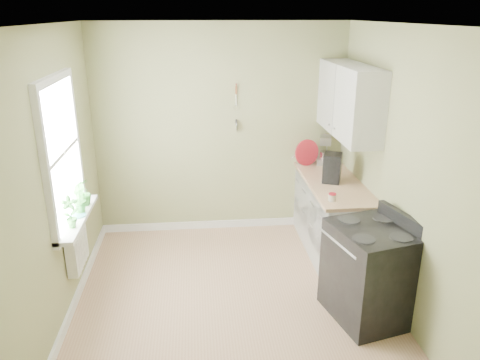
{
  "coord_description": "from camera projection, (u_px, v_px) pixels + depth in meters",
  "views": [
    {
      "loc": [
        -0.32,
        -4.05,
        2.8
      ],
      "look_at": [
        0.13,
        0.55,
        1.13
      ],
      "focal_mm": 35.0,
      "sensor_mm": 36.0,
      "label": 1
    }
  ],
  "objects": [
    {
      "name": "upper_cabinets",
      "position": [
        349.0,
        100.0,
        5.3
      ],
      "size": [
        0.35,
        1.4,
        0.8
      ],
      "primitive_type": "cube",
      "color": "silver",
      "rests_on": "wall_right"
    },
    {
      "name": "ceiling",
      "position": [
        231.0,
        23.0,
        3.85
      ],
      "size": [
        3.2,
        3.6,
        0.02
      ],
      "primitive_type": "cube",
      "color": "white",
      "rests_on": "wall_back"
    },
    {
      "name": "jar",
      "position": [
        332.0,
        197.0,
        4.93
      ],
      "size": [
        0.08,
        0.08,
        0.09
      ],
      "color": "#BCB49A",
      "rests_on": "countertop"
    },
    {
      "name": "wall_left",
      "position": [
        52.0,
        184.0,
        4.16
      ],
      "size": [
        0.02,
        3.6,
        2.7
      ],
      "primitive_type": "cube",
      "color": "#969867",
      "rests_on": "floor"
    },
    {
      "name": "stand_mixer",
      "position": [
        325.0,
        150.0,
        6.15
      ],
      "size": [
        0.28,
        0.37,
        0.41
      ],
      "color": "#B2B2B7",
      "rests_on": "countertop"
    },
    {
      "name": "wall_utensils",
      "position": [
        236.0,
        115.0,
        5.92
      ],
      "size": [
        0.02,
        0.14,
        0.58
      ],
      "color": "tan",
      "rests_on": "wall_back"
    },
    {
      "name": "stove",
      "position": [
        370.0,
        272.0,
        4.43
      ],
      "size": [
        0.83,
        0.89,
        1.05
      ],
      "color": "black",
      "rests_on": "floor"
    },
    {
      "name": "base_cabinets",
      "position": [
        332.0,
        218.0,
        5.67
      ],
      "size": [
        0.6,
        1.6,
        0.87
      ],
      "primitive_type": "cube",
      "color": "silver",
      "rests_on": "floor"
    },
    {
      "name": "red_tray",
      "position": [
        307.0,
        153.0,
        6.04
      ],
      "size": [
        0.34,
        0.16,
        0.34
      ],
      "primitive_type": "cylinder",
      "rotation": [
        1.45,
        0.0,
        0.31
      ],
      "color": "maroon",
      "rests_on": "countertop"
    },
    {
      "name": "countertop",
      "position": [
        334.0,
        183.0,
        5.52
      ],
      "size": [
        0.64,
        1.6,
        0.04
      ],
      "primitive_type": "cube",
      "color": "tan",
      "rests_on": "base_cabinets"
    },
    {
      "name": "wall_back",
      "position": [
        221.0,
        131.0,
        6.0
      ],
      "size": [
        3.2,
        0.02,
        2.7
      ],
      "primitive_type": "cube",
      "color": "#969867",
      "rests_on": "floor"
    },
    {
      "name": "coffee_maker",
      "position": [
        332.0,
        169.0,
        5.45
      ],
      "size": [
        0.26,
        0.27,
        0.34
      ],
      "color": "black",
      "rests_on": "countertop"
    },
    {
      "name": "plant_b",
      "position": [
        79.0,
        199.0,
        4.64
      ],
      "size": [
        0.2,
        0.21,
        0.29
      ],
      "primitive_type": "imported",
      "rotation": [
        0.0,
        0.0,
        2.12
      ],
      "color": "#2A6B26",
      "rests_on": "window_sill"
    },
    {
      "name": "floor",
      "position": [
        233.0,
        304.0,
        4.77
      ],
      "size": [
        3.2,
        3.6,
        0.02
      ],
      "primitive_type": "cube",
      "color": "#A67B5C",
      "rests_on": "ground"
    },
    {
      "name": "radiator",
      "position": [
        77.0,
        250.0,
        4.67
      ],
      "size": [
        0.12,
        0.5,
        0.35
      ],
      "primitive_type": "cube",
      "color": "white",
      "rests_on": "wall_left"
    },
    {
      "name": "kettle",
      "position": [
        301.0,
        156.0,
        6.13
      ],
      "size": [
        0.2,
        0.12,
        0.21
      ],
      "color": "silver",
      "rests_on": "countertop"
    },
    {
      "name": "window_sill",
      "position": [
        78.0,
        218.0,
        4.61
      ],
      "size": [
        0.18,
        1.14,
        0.04
      ],
      "primitive_type": "cube",
      "color": "white",
      "rests_on": "wall_left"
    },
    {
      "name": "wall_right",
      "position": [
        400.0,
        173.0,
        4.46
      ],
      "size": [
        0.02,
        3.6,
        2.7
      ],
      "primitive_type": "cube",
      "color": "#969867",
      "rests_on": "floor"
    },
    {
      "name": "plant_c",
      "position": [
        83.0,
        192.0,
        4.82
      ],
      "size": [
        0.21,
        0.21,
        0.28
      ],
      "primitive_type": "imported",
      "rotation": [
        0.0,
        0.0,
        4.3
      ],
      "color": "#2A6B26",
      "rests_on": "window_sill"
    },
    {
      "name": "window",
      "position": [
        61.0,
        153.0,
        4.38
      ],
      "size": [
        0.06,
        1.14,
        1.44
      ],
      "color": "white",
      "rests_on": "wall_left"
    },
    {
      "name": "plant_a",
      "position": [
        70.0,
        212.0,
        4.3
      ],
      "size": [
        0.2,
        0.17,
        0.31
      ],
      "primitive_type": "imported",
      "rotation": [
        0.0,
        0.0,
        0.38
      ],
      "color": "#2A6B26",
      "rests_on": "window_sill"
    }
  ]
}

